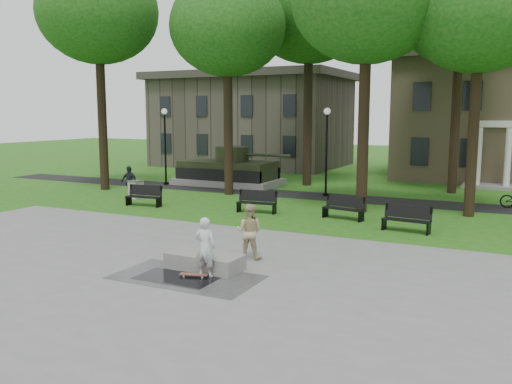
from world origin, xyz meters
TOP-DOWN VIEW (x-y plane):
  - ground at (0.00, 0.00)m, footprint 120.00×120.00m
  - plaza at (0.00, -5.00)m, footprint 22.00×16.00m
  - footpath at (0.00, 12.00)m, footprint 44.00×2.60m
  - building_left at (-11.00, 26.50)m, footprint 15.00×10.00m
  - tree_0 at (-12.00, 9.00)m, footprint 6.80×6.80m
  - tree_1 at (-4.50, 10.50)m, footprint 6.20×6.20m
  - tree_3 at (8.00, 9.50)m, footprint 6.00×6.00m
  - tree_4 at (-2.00, 16.00)m, footprint 7.20×7.20m
  - tree_5 at (6.50, 16.50)m, footprint 6.40×6.40m
  - lamp_left at (-10.00, 12.30)m, footprint 0.36×0.36m
  - lamp_mid at (0.50, 12.30)m, footprint 0.36×0.36m
  - tank_monument at (-6.46, 14.00)m, footprint 7.45×3.40m
  - puddle at (1.71, -3.65)m, footprint 2.20×1.20m
  - concrete_block at (1.95, -2.55)m, footprint 2.24×1.09m
  - skateboard at (2.07, -3.32)m, footprint 0.80×0.40m
  - skateboarder at (2.35, -3.16)m, footprint 0.63×0.44m
  - friend_watching at (2.58, -0.97)m, footprint 0.91×0.75m
  - pedestrian_walker at (-8.67, 7.14)m, footprint 1.00×0.44m
  - park_bench_0 at (-6.32, 5.41)m, footprint 1.83×0.68m
  - park_bench_1 at (-0.65, 6.22)m, footprint 1.84×0.72m
  - park_bench_2 at (3.29, 6.48)m, footprint 1.85×0.86m
  - park_bench_3 at (6.16, 5.14)m, footprint 1.84×0.73m
  - trash_bin at (-8.19, 7.08)m, footprint 0.74×0.74m

SIDE VIEW (x-z plane):
  - ground at x=0.00m, z-range 0.00..0.00m
  - footpath at x=0.00m, z-range 0.00..0.01m
  - plaza at x=0.00m, z-range 0.00..0.02m
  - puddle at x=1.71m, z-range 0.02..0.02m
  - skateboard at x=2.07m, z-range 0.02..0.09m
  - concrete_block at x=1.95m, z-range 0.02..0.47m
  - trash_bin at x=-8.19m, z-range 0.01..0.97m
  - park_bench_0 at x=-6.32m, z-range 0.02..1.02m
  - park_bench_1 at x=-0.65m, z-range 0.02..1.02m
  - park_bench_2 at x=3.29m, z-range 0.02..1.02m
  - park_bench_3 at x=6.16m, z-range 0.02..1.02m
  - pedestrian_walker at x=-8.67m, z-range 0.00..1.68m
  - skateboarder at x=2.35m, z-range 0.02..1.68m
  - tank_monument at x=-6.46m, z-range -0.34..2.06m
  - friend_watching at x=2.58m, z-range 0.02..1.73m
  - lamp_left at x=-10.00m, z-range 0.43..5.16m
  - lamp_mid at x=0.50m, z-range 0.43..5.16m
  - building_left at x=-11.00m, z-range 0.00..7.20m
  - tree_3 at x=8.00m, z-range 3.00..14.19m
  - tree_1 at x=-4.50m, z-range 3.14..14.77m
  - tree_5 at x=6.50m, z-range 3.45..15.89m
  - tree_0 at x=-12.00m, z-range 3.54..16.51m
  - tree_4 at x=-2.00m, z-range 3.64..17.14m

